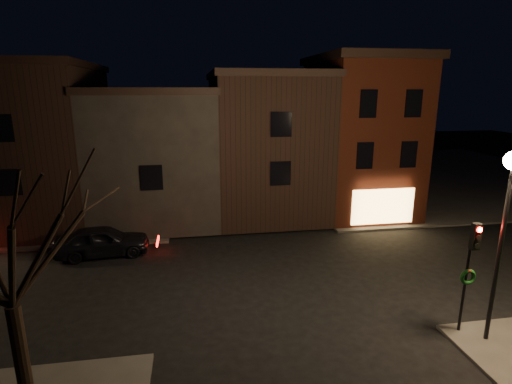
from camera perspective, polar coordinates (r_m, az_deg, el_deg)
ground at (r=18.93m, az=2.51°, el=-11.95°), size 120.00×120.00×0.00m
sidewalk_far_right at (r=44.29m, az=23.06°, el=2.39°), size 30.00×30.00×0.12m
sidewalk_far_left at (r=40.99m, az=-32.71°, el=0.34°), size 30.00×30.00×0.12m
corner_building at (r=28.66m, az=14.66°, el=7.93°), size 6.50×8.50×10.50m
row_building_a at (r=27.78m, az=1.25°, el=7.03°), size 7.30×10.30×9.40m
row_building_b at (r=27.49m, az=-13.86°, el=5.48°), size 7.80×10.30×8.40m
row_building_c at (r=28.89m, az=-28.50°, el=6.08°), size 7.30×10.30×9.90m
street_lamp_near at (r=14.73m, az=32.40°, el=-0.50°), size 0.60×0.60×6.48m
traffic_signal at (r=15.41m, az=28.31°, el=-8.69°), size 0.58×0.38×4.05m
parked_car_a at (r=22.31m, az=-21.05°, el=-6.54°), size 4.81×2.32×1.59m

